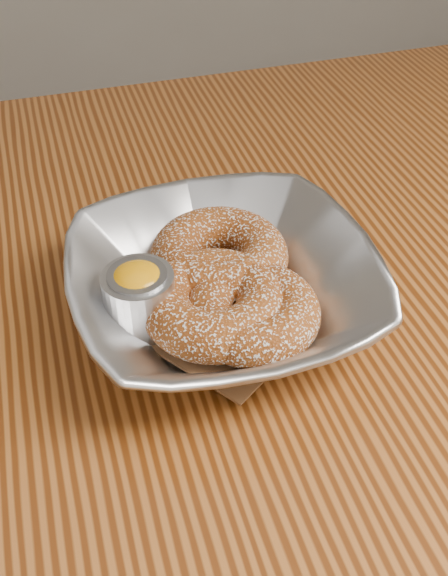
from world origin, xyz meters
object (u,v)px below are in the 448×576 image
object	(u,v)px
serving_bowl	(224,288)
ramekin	(139,297)
donut_extra	(253,312)
donut_front	(214,303)
table	(122,368)
donut_back	(219,256)

from	to	relation	value
serving_bowl	ramekin	world-z (taller)	ramekin
donut_extra	donut_front	bearing A→B (deg)	147.99
serving_bowl	donut_front	size ratio (longest dim) A/B	2.12
table	donut_back	world-z (taller)	donut_back
serving_bowl	donut_back	distance (m)	0.04
donut_back	donut_extra	bearing A→B (deg)	-85.32
donut_front	donut_extra	bearing A→B (deg)	-32.01
donut_back	ramekin	bearing A→B (deg)	-153.21
donut_extra	ramekin	world-z (taller)	ramekin
table	donut_front	distance (m)	0.16
table	ramekin	distance (m)	0.15
donut_front	ramekin	size ratio (longest dim) A/B	1.99
donut_back	serving_bowl	bearing A→B (deg)	-100.96
donut_back	donut_front	bearing A→B (deg)	-110.60
donut_front	donut_extra	distance (m)	0.03
donut_back	donut_front	xyz separation A→B (m)	(-0.02, -0.05, -0.00)
table	donut_back	size ratio (longest dim) A/B	10.27
donut_front	donut_back	bearing A→B (deg)	69.40
serving_bowl	donut_extra	size ratio (longest dim) A/B	2.32
donut_back	ramekin	size ratio (longest dim) A/B	2.02
serving_bowl	ramekin	distance (m)	0.07
donut_back	donut_front	world-z (taller)	same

